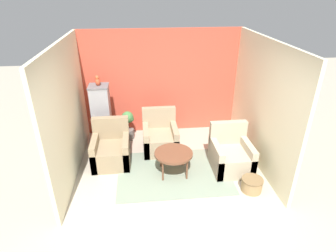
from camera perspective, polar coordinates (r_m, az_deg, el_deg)
The scene contains 13 objects.
ground_plane at distance 4.72m, azimuth 2.07°, elevation -18.06°, with size 20.00×20.00×0.00m, color #B2A893.
wall_back_accent at distance 6.75m, azimuth -1.42°, elevation 8.81°, with size 3.75×0.06×2.48m.
wall_left at distance 5.43m, azimuth -19.74°, elevation 2.57°, with size 0.06×3.06×2.48m.
wall_right at distance 5.77m, azimuth 18.57°, elevation 4.17°, with size 0.06×3.06×2.48m.
area_rug at distance 5.62m, azimuth 1.10°, elevation -9.39°, with size 2.17×1.58×0.01m.
coffee_table at distance 5.39m, azimuth 1.14°, elevation -5.82°, with size 0.74×0.74×0.46m.
armchair_left at distance 5.90m, azimuth -11.45°, elevation -4.81°, with size 0.75×0.81×0.89m.
armchair_right at distance 5.75m, azimuth 12.59°, elevation -5.90°, with size 0.75×0.81×0.89m.
armchair_middle at distance 6.23m, azimuth -1.62°, elevation -2.42°, with size 0.75×0.81×0.89m.
birdcage at distance 6.48m, azimuth -13.29°, elevation 1.85°, with size 0.58×0.58×1.41m.
parrot at distance 6.18m, azimuth -14.11°, elevation 8.94°, with size 0.11×0.20×0.23m.
potted_plant at distance 6.69m, azimuth -8.17°, elevation 0.51°, with size 0.31×0.28×0.69m.
wicker_basket at distance 5.34m, azimuth 16.68°, elevation -11.26°, with size 0.38×0.38×0.25m.
Camera 1 is at (-0.51, -3.30, 3.33)m, focal length 30.00 mm.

